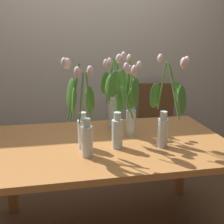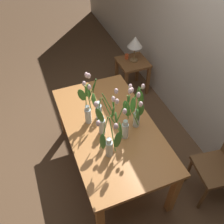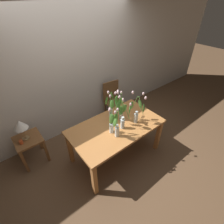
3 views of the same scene
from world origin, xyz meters
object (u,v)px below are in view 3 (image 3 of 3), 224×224
tulip_vase_0 (112,106)px  dining_chair (113,99)px  tulip_vase_1 (117,127)px  tulip_vase_4 (111,124)px  tulip_vase_2 (137,112)px  table_lamp (20,125)px  dining_table (116,130)px  tulip_vase_5 (121,110)px  tulip_vase_3 (123,117)px  side_table (29,143)px  pillar_candle (21,142)px

tulip_vase_0 → dining_chair: tulip_vase_0 is taller
tulip_vase_1 → tulip_vase_4: size_ratio=0.92×
tulip_vase_2 → table_lamp: (-1.64, 1.02, -0.10)m
dining_table → tulip_vase_5: tulip_vase_5 is taller
tulip_vase_1 → tulip_vase_4: 0.10m
tulip_vase_5 → dining_chair: bearing=58.4°
dining_chair → table_lamp: size_ratio=2.34×
tulip_vase_3 → table_lamp: bearing=144.5°
tulip_vase_2 → tulip_vase_3: 0.29m
tulip_vase_0 → tulip_vase_4: (-0.27, -0.33, -0.04)m
tulip_vase_3 → tulip_vase_5: tulip_vase_5 is taller
tulip_vase_0 → dining_chair: (0.63, 0.74, -0.45)m
side_table → tulip_vase_4: bearing=-41.4°
tulip_vase_0 → table_lamp: size_ratio=1.41×
tulip_vase_2 → tulip_vase_4: size_ratio=1.01×
dining_table → dining_chair: bearing=53.6°
tulip_vase_4 → dining_table: bearing=28.0°
tulip_vase_2 → table_lamp: bearing=148.2°
table_lamp → dining_table: bearing=-34.4°
tulip_vase_0 → tulip_vase_1: size_ratio=1.09×
tulip_vase_1 → table_lamp: size_ratio=1.30×
dining_chair → side_table: bearing=-176.9°
side_table → table_lamp: size_ratio=1.38×
tulip_vase_3 → side_table: bearing=144.7°
table_lamp → pillar_candle: table_lamp is taller
tulip_vase_4 → dining_chair: (0.90, 1.07, -0.41)m
tulip_vase_0 → tulip_vase_1: bearing=-120.0°
tulip_vase_0 → tulip_vase_3: 0.32m
tulip_vase_2 → dining_chair: (0.37, 1.10, -0.43)m
dining_chair → pillar_candle: 2.10m
tulip_vase_4 → tulip_vase_5: size_ratio=0.97×
tulip_vase_3 → dining_chair: bearing=58.4°
tulip_vase_1 → dining_table: bearing=50.9°
tulip_vase_2 → dining_chair: bearing=71.6°
tulip_vase_3 → pillar_candle: (-1.45, 0.89, -0.37)m
dining_table → table_lamp: table_lamp is taller
tulip_vase_3 → tulip_vase_5: size_ratio=0.98×
tulip_vase_5 → side_table: size_ratio=1.05×
pillar_candle → tulip_vase_0: bearing=-21.2°
tulip_vase_2 → tulip_vase_3: tulip_vase_2 is taller
tulip_vase_3 → table_lamp: tulip_vase_3 is taller
tulip_vase_3 → tulip_vase_4: 0.25m
tulip_vase_2 → dining_chair: tulip_vase_2 is taller
tulip_vase_2 → tulip_vase_1: bearing=-173.7°
tulip_vase_0 → pillar_candle: bearing=158.8°
tulip_vase_5 → dining_chair: tulip_vase_5 is taller
tulip_vase_0 → tulip_vase_1: (-0.24, -0.42, -0.06)m
dining_table → tulip_vase_1: tulip_vase_1 is taller
tulip_vase_0 → pillar_candle: size_ratio=7.46×
side_table → pillar_candle: 0.20m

